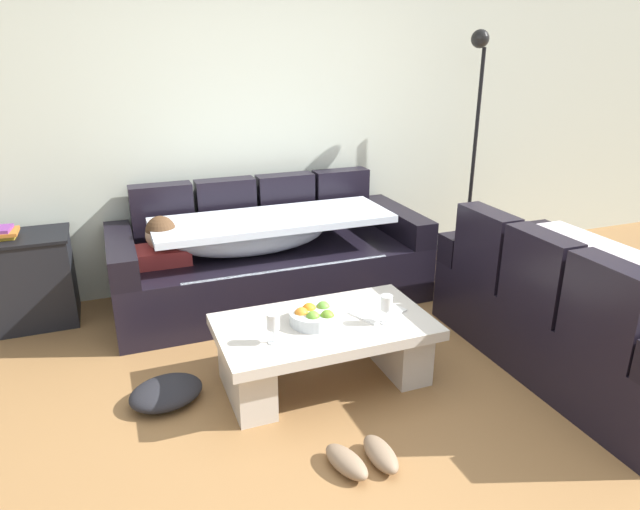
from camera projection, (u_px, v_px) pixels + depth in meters
ground_plane at (370, 419)px, 2.94m from camera, size 14.00×14.00×0.00m
back_wall at (253, 112)px, 4.35m from camera, size 9.00×0.10×2.70m
couch_along_wall at (266, 259)px, 4.22m from camera, size 2.28×0.92×0.88m
couch_near_window at (581, 315)px, 3.35m from camera, size 0.92×1.79×0.88m
coffee_table at (324, 344)px, 3.20m from camera, size 1.20×0.68×0.38m
fruit_bowl at (314, 316)px, 3.13m from camera, size 0.28×0.28×0.10m
wine_glass_near_left at (273, 323)px, 2.90m from camera, size 0.07×0.07×0.17m
wine_glass_near_right at (386, 304)px, 3.11m from camera, size 0.07×0.07×0.17m
open_magazine at (378, 311)px, 3.27m from camera, size 0.34×0.30×0.01m
side_cabinet at (19, 281)px, 3.85m from camera, size 0.72×0.44×0.64m
book_stack_on_cabinet at (3, 233)px, 3.71m from camera, size 0.18×0.19×0.07m
floor_lamp at (474, 138)px, 4.67m from camera, size 0.33×0.31×1.95m
pair_of_shoes at (364, 458)px, 2.60m from camera, size 0.33×0.29×0.09m
crumpled_garment at (166, 392)px, 3.07m from camera, size 0.47×0.42×0.12m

